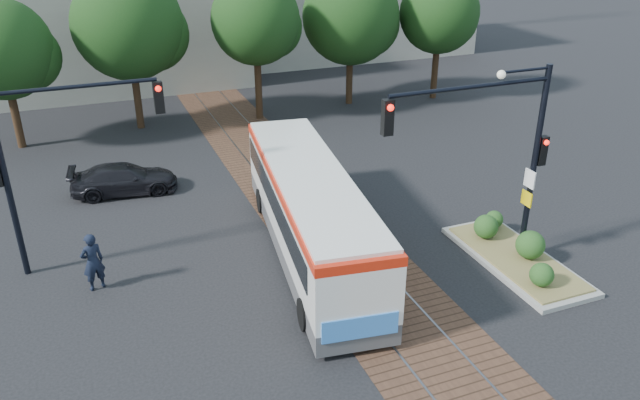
{
  "coord_description": "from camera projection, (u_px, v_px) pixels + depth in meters",
  "views": [
    {
      "loc": [
        -7.2,
        -14.43,
        10.24
      ],
      "look_at": [
        -0.49,
        2.4,
        1.6
      ],
      "focal_mm": 35.0,
      "sensor_mm": 36.0,
      "label": 1
    }
  ],
  "objects": [
    {
      "name": "officer",
      "position": [
        93.0,
        262.0,
        17.95
      ],
      "size": [
        0.76,
        0.61,
        1.8
      ],
      "primitive_type": "imported",
      "rotation": [
        0.0,
        0.0,
        3.45
      ],
      "color": "black",
      "rests_on": "ground"
    },
    {
      "name": "signal_pole_main",
      "position": [
        504.0,
        140.0,
        17.73
      ],
      "size": [
        5.49,
        0.46,
        6.0
      ],
      "color": "black",
      "rests_on": "ground"
    },
    {
      "name": "ground",
      "position": [
        364.0,
        277.0,
        18.91
      ],
      "size": [
        120.0,
        120.0,
        0.0
      ],
      "primitive_type": "plane",
      "color": "black",
      "rests_on": "ground"
    },
    {
      "name": "signal_pole_left",
      "position": [
        44.0,
        150.0,
        17.8
      ],
      "size": [
        4.99,
        0.34,
        6.0
      ],
      "color": "black",
      "rests_on": "ground"
    },
    {
      "name": "warehouses",
      "position": [
        172.0,
        11.0,
        41.2
      ],
      "size": [
        40.0,
        13.0,
        8.0
      ],
      "color": "#ADA899",
      "rests_on": "ground"
    },
    {
      "name": "city_bus",
      "position": [
        310.0,
        208.0,
        19.54
      ],
      "size": [
        3.66,
        10.85,
        2.85
      ],
      "rotation": [
        0.0,
        0.0,
        -0.13
      ],
      "color": "#464648",
      "rests_on": "ground"
    },
    {
      "name": "trackbed",
      "position": [
        316.0,
        220.0,
        22.26
      ],
      "size": [
        3.6,
        40.0,
        0.02
      ],
      "color": "#503525",
      "rests_on": "ground"
    },
    {
      "name": "parked_car",
      "position": [
        124.0,
        179.0,
        24.15
      ],
      "size": [
        4.16,
        2.06,
        1.16
      ],
      "primitive_type": "imported",
      "rotation": [
        0.0,
        0.0,
        1.46
      ],
      "color": "black",
      "rests_on": "ground"
    },
    {
      "name": "tree_row",
      "position": [
        248.0,
        23.0,
        30.99
      ],
      "size": [
        26.4,
        5.6,
        7.67
      ],
      "color": "#382314",
      "rests_on": "ground"
    },
    {
      "name": "traffic_island",
      "position": [
        515.0,
        251.0,
        19.62
      ],
      "size": [
        2.2,
        5.2,
        1.13
      ],
      "color": "gray",
      "rests_on": "ground"
    }
  ]
}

